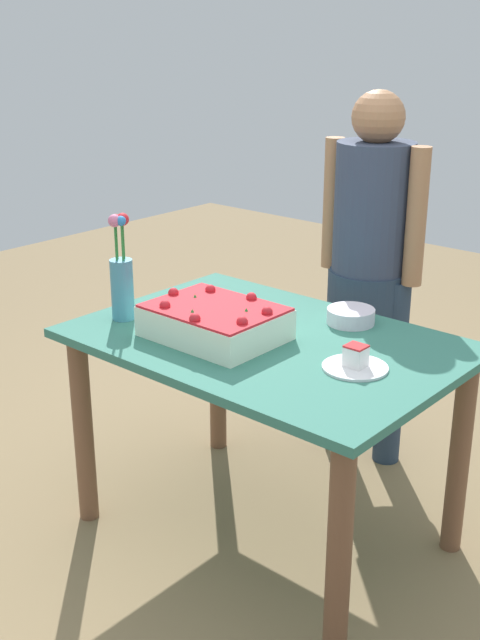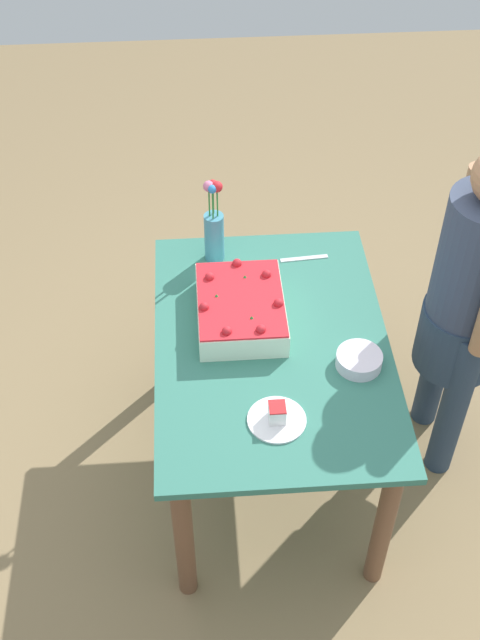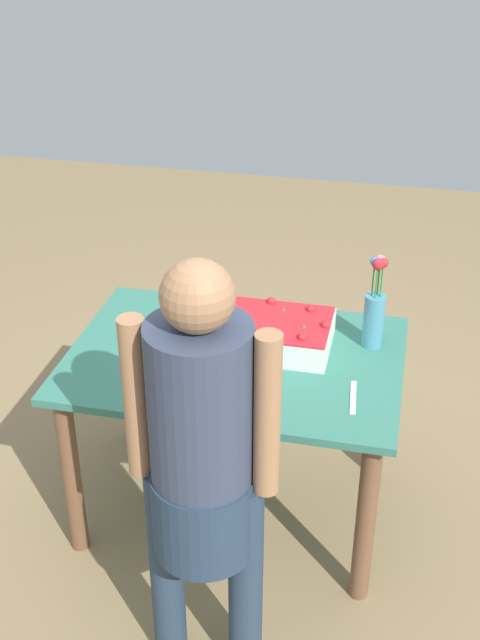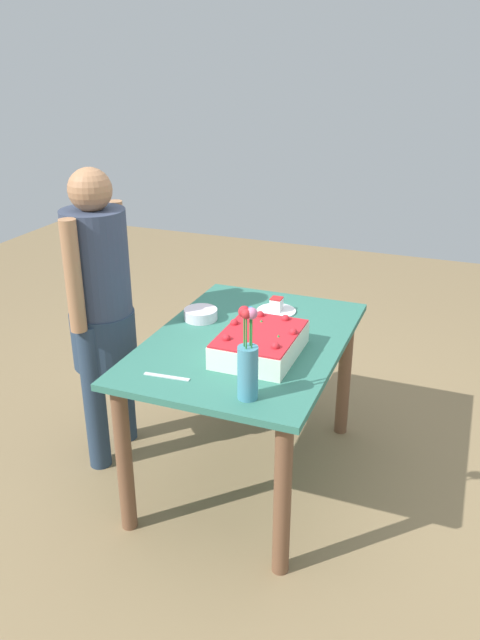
% 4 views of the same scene
% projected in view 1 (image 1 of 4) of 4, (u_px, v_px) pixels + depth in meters
% --- Properties ---
extents(ground_plane, '(8.00, 8.00, 0.00)m').
position_uv_depth(ground_plane, '(264.00, 531.00, 2.88)').
color(ground_plane, '#8B724E').
extents(dining_table, '(1.25, 0.86, 0.75)m').
position_uv_depth(dining_table, '(266.00, 374.00, 2.67)').
color(dining_table, '#337362').
rests_on(dining_table, ground_plane).
extents(sheet_cake, '(0.42, 0.32, 0.13)m').
position_uv_depth(sheet_cake, '(215.00, 321.00, 2.61)').
color(sheet_cake, white).
rests_on(sheet_cake, dining_table).
extents(serving_plate_with_slice, '(0.20, 0.20, 0.07)m').
position_uv_depth(serving_plate_with_slice, '(355.00, 363.00, 2.38)').
color(serving_plate_with_slice, white).
rests_on(serving_plate_with_slice, dining_table).
extents(cake_knife, '(0.04, 0.20, 0.00)m').
position_uv_depth(cake_knife, '(202.00, 295.00, 3.03)').
color(cake_knife, silver).
rests_on(cake_knife, dining_table).
extents(flower_vase, '(0.08, 0.08, 0.37)m').
position_uv_depth(flower_vase, '(122.00, 278.00, 2.74)').
color(flower_vase, teal).
rests_on(flower_vase, dining_table).
extents(fruit_bowl, '(0.16, 0.16, 0.05)m').
position_uv_depth(fruit_bowl, '(351.00, 316.00, 2.74)').
color(fruit_bowl, silver).
rests_on(fruit_bowl, dining_table).
extents(person_standing, '(0.45, 0.31, 1.49)m').
position_uv_depth(person_standing, '(370.00, 257.00, 3.15)').
color(person_standing, '#26384F').
rests_on(person_standing, ground_plane).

